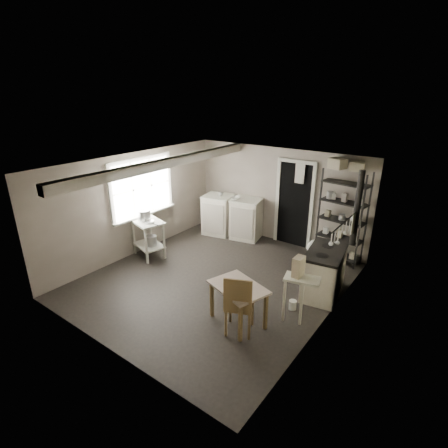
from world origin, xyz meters
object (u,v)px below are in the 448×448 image
Objects in this scene: shelf_rack at (342,220)px; stove at (324,272)px; chair at (240,304)px; flour_sack at (315,248)px; stockpot at (144,217)px; work_table at (238,302)px; base_cabinets at (232,218)px; prep_table at (149,240)px.

shelf_rack reaches higher than stove.
shelf_rack is at bearing 59.39° from chair.
stove is 2.49× the size of flour_sack.
stockpot is at bearing 139.10° from chair.
work_table is 0.23m from chair.
chair is at bearing -16.88° from stockpot.
stove is at bearing -35.74° from base_cabinets.
shelf_rack is at bearing -7.71° from base_cabinets.
prep_table is at bearing 7.42° from stockpot.
shelf_rack is 4.58× the size of flour_sack.
shelf_rack is 2.28× the size of work_table.
chair reaches higher than work_table.
stockpot reaches higher than stove.
stove reaches higher than flour_sack.
chair is 2.31× the size of flour_sack.
chair is (2.32, -3.09, 0.02)m from base_cabinets.
prep_table is at bearing -123.49° from base_cabinets.
shelf_rack is (3.51, 2.34, 0.55)m from prep_table.
stove is 1.93m from chair.
prep_table is 3.85m from stove.
stockpot is 0.19× the size of base_cabinets.
prep_table is 2.26m from base_cabinets.
work_table is at bearing -14.92° from stockpot.
stove is (3.75, 0.85, 0.04)m from prep_table.
stockpot is at bearing -125.12° from base_cabinets.
stove is at bearing 12.74° from prep_table.
stockpot is at bearing 165.08° from work_table.
base_cabinets is at bearing -168.94° from shelf_rack.
flour_sack is (0.08, 2.95, -0.14)m from work_table.
shelf_rack is at bearing 33.27° from stockpot.
work_table is at bearing -15.45° from prep_table.
work_table is 2.01× the size of flour_sack.
flour_sack is at bearing 34.67° from prep_table.
stockpot is at bearing -145.84° from flour_sack.
base_cabinets is at bearing -179.68° from flour_sack.
chair is at bearing -17.41° from prep_table.
base_cabinets reaches higher than stove.
stockpot reaches higher than flour_sack.
base_cabinets is at bearing 67.45° from stockpot.
prep_table is 3.27m from chair.
stockpot is 3.95m from stove.
shelf_rack is at bearing 90.52° from stove.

